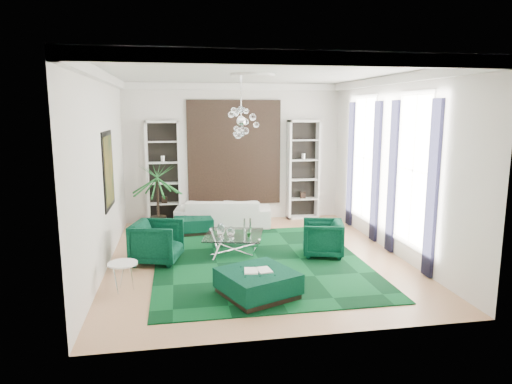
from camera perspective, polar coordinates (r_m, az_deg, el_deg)
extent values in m
cube|color=tan|center=(9.75, -0.05, -8.20)|extent=(6.00, 7.00, 0.02)
cube|color=white|center=(9.29, -0.06, 14.78)|extent=(6.00, 7.00, 0.02)
cube|color=silver|center=(12.78, -2.76, 4.93)|extent=(6.00, 0.02, 3.80)
cube|color=silver|center=(5.94, 5.74, -1.17)|extent=(6.00, 0.02, 3.80)
cube|color=silver|center=(9.30, -18.66, 2.45)|extent=(0.02, 7.00, 3.80)
cube|color=silver|center=(10.28, 16.75, 3.24)|extent=(0.02, 7.00, 3.80)
cylinder|color=white|center=(9.58, -0.37, 14.40)|extent=(0.90, 0.90, 0.05)
cube|color=black|center=(12.73, -2.73, 4.91)|extent=(2.50, 0.06, 2.80)
cube|color=black|center=(9.89, -17.90, 2.63)|extent=(0.04, 1.30, 1.60)
cube|color=white|center=(9.48, 19.06, 2.56)|extent=(0.03, 1.10, 2.90)
cube|color=black|center=(8.83, 21.19, 0.26)|extent=(0.07, 0.30, 3.25)
cube|color=black|center=(10.18, 16.70, 1.75)|extent=(0.07, 0.30, 3.25)
cube|color=white|center=(11.62, 13.37, 4.15)|extent=(0.03, 1.10, 2.90)
cube|color=black|center=(10.93, 14.74, 2.40)|extent=(0.07, 0.30, 3.25)
cube|color=black|center=(12.35, 11.75, 3.38)|extent=(0.07, 0.30, 3.25)
cube|color=black|center=(9.47, 0.41, -8.64)|extent=(4.20, 5.00, 0.02)
imported|color=silver|center=(12.24, -4.12, -2.59)|extent=(2.63, 1.34, 0.73)
imported|color=black|center=(9.52, -12.26, -6.14)|extent=(1.14, 1.12, 0.85)
imported|color=black|center=(9.85, 8.32, -5.73)|extent=(1.03, 1.01, 0.77)
cube|color=black|center=(11.70, -7.83, -4.08)|extent=(0.99, 0.99, 0.40)
cube|color=black|center=(7.73, 0.19, -11.39)|extent=(1.45, 1.45, 0.44)
cube|color=white|center=(7.65, 0.19, -9.74)|extent=(0.46, 0.31, 0.03)
cylinder|color=white|center=(8.28, -16.25, -10.16)|extent=(0.64, 0.64, 0.49)
imported|color=#1B6628|center=(9.70, -0.82, -5.00)|extent=(0.15, 0.14, 0.22)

